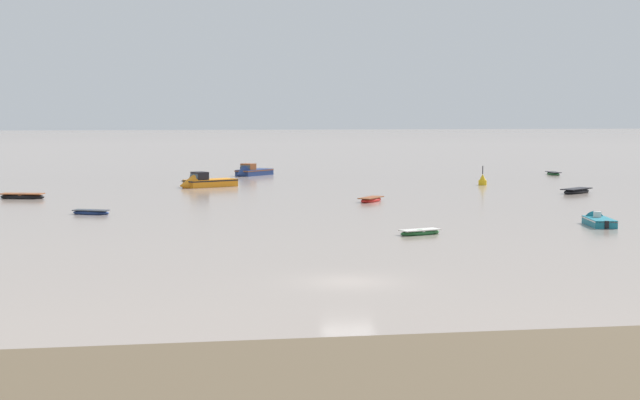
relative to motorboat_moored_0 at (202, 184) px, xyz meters
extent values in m
plane|color=gray|center=(4.09, -60.69, -0.37)|extent=(800.00, 800.00, 0.00)
cube|color=orange|center=(0.91, 0.46, -0.10)|extent=(5.95, 4.51, 1.08)
cone|color=orange|center=(-1.67, -0.83, -0.10)|extent=(2.51, 2.71, 2.17)
cube|color=black|center=(0.85, 0.43, 0.30)|extent=(6.09, 4.61, 0.12)
cube|color=black|center=(-0.27, -0.13, 0.86)|extent=(1.95, 2.13, 0.84)
cube|color=#384751|center=(-0.86, -0.43, 0.92)|extent=(1.01, 1.61, 0.67)
cube|color=black|center=(3.32, 1.66, 0.06)|extent=(0.50, 0.54, 0.77)
cube|color=#197084|center=(26.03, -40.89, -0.19)|extent=(2.18, 3.94, 0.73)
cone|color=#197084|center=(26.37, -38.97, -0.19)|extent=(1.65, 1.40, 1.47)
cube|color=silver|center=(26.04, -40.85, 0.09)|extent=(2.22, 4.03, 0.08)
cube|color=silver|center=(26.13, -40.33, 0.38)|extent=(0.54, 0.41, 0.41)
cube|color=black|center=(25.71, -42.69, -0.08)|extent=(0.33, 0.28, 0.52)
ellipsoid|color=navy|center=(-9.96, -26.78, -0.27)|extent=(3.21, 2.16, 0.48)
cube|color=#33383F|center=(-9.96, -26.78, -0.06)|extent=(2.98, 2.05, 0.06)
cube|color=#33383F|center=(-9.96, -26.78, -0.13)|extent=(0.55, 0.94, 0.05)
ellipsoid|color=#23602D|center=(45.41, 13.83, -0.26)|extent=(1.17, 3.29, 0.52)
cube|color=black|center=(45.41, 13.83, -0.04)|extent=(1.15, 3.03, 0.07)
cube|color=black|center=(45.41, 13.83, -0.12)|extent=(1.01, 0.22, 0.05)
cube|color=navy|center=(7.48, 19.01, -0.12)|extent=(5.13, 5.20, 1.02)
cone|color=navy|center=(5.60, 17.07, -0.12)|extent=(2.59, 2.58, 2.04)
cube|color=brown|center=(7.44, 18.97, 0.26)|extent=(5.24, 5.32, 0.11)
cube|color=brown|center=(6.62, 18.13, 0.78)|extent=(2.02, 2.01, 0.79)
cube|color=#384751|center=(6.19, 17.68, 0.84)|extent=(1.30, 1.28, 0.63)
cube|color=black|center=(9.23, 20.83, 0.03)|extent=(0.51, 0.51, 0.72)
ellipsoid|color=#23602D|center=(12.22, -43.61, -0.27)|extent=(3.19, 1.98, 0.48)
cube|color=silver|center=(12.22, -43.61, -0.06)|extent=(2.95, 1.88, 0.06)
cube|color=silver|center=(12.22, -43.61, -0.14)|extent=(0.49, 0.94, 0.05)
ellipsoid|color=black|center=(36.27, -13.91, -0.22)|extent=(4.26, 3.71, 0.67)
cube|color=black|center=(36.27, -13.91, 0.06)|extent=(3.98, 3.49, 0.09)
cube|color=black|center=(36.27, -13.91, -0.04)|extent=(1.00, 1.21, 0.07)
ellipsoid|color=red|center=(14.18, -19.62, -0.25)|extent=(3.08, 3.57, 0.56)
cube|color=brown|center=(14.18, -19.62, -0.01)|extent=(2.89, 3.33, 0.07)
cube|color=brown|center=(14.18, -19.62, -0.09)|extent=(1.01, 0.83, 0.06)
ellipsoid|color=black|center=(-17.18, -11.15, -0.22)|extent=(4.47, 2.52, 0.67)
cube|color=brown|center=(-17.18, -11.15, 0.06)|extent=(4.14, 2.40, 0.09)
cube|color=brown|center=(-17.18, -11.15, -0.04)|extent=(0.60, 1.33, 0.07)
cylinder|color=gold|center=(30.61, -1.95, -0.20)|extent=(0.90, 0.90, 0.70)
cone|color=gold|center=(30.61, -1.95, 0.50)|extent=(0.72, 0.72, 0.70)
cylinder|color=black|center=(30.61, -1.95, 1.30)|extent=(0.10, 0.10, 0.90)
camera|label=1|loc=(-4.82, -106.26, 7.66)|focal=55.62mm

